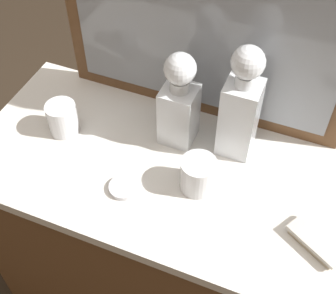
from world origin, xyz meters
TOP-DOWN VIEW (x-y plane):
  - dresser at (0.00, 0.00)m, footprint 1.04×0.51m
  - crystal_decanter_far_left at (0.14, 0.13)m, footprint 0.09×0.09m
  - crystal_decanter_front at (-0.01, 0.11)m, footprint 0.09×0.09m
  - crystal_tumbler_left at (0.09, -0.02)m, footprint 0.09×0.09m
  - crystal_tumbler_far_left at (-0.31, 0.02)m, footprint 0.08×0.08m
  - silver_brush_far_right at (0.39, -0.08)m, footprint 0.15×0.12m
  - porcelain_dish at (-0.08, -0.10)m, footprint 0.07×0.07m

SIDE VIEW (x-z plane):
  - dresser at x=0.00m, z-range 0.00..0.84m
  - porcelain_dish at x=-0.08m, z-range 0.83..0.85m
  - silver_brush_far_right at x=0.39m, z-range 0.84..0.86m
  - crystal_tumbler_left at x=0.09m, z-range 0.83..0.92m
  - crystal_tumbler_far_left at x=-0.31m, z-range 0.83..0.92m
  - crystal_decanter_front at x=-0.01m, z-range 0.81..1.08m
  - crystal_decanter_far_left at x=0.14m, z-range 0.80..1.13m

